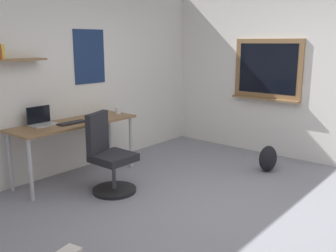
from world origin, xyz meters
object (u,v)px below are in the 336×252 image
computer_mouse (90,119)px  coffee_mug (118,111)px  keyboard (72,123)px  desk (75,127)px  backpack (268,158)px  office_chair (109,158)px  laptop (42,121)px

computer_mouse → coffee_mug: 0.54m
keyboard → desk: bearing=40.2°
coffee_mug → backpack: 2.20m
desk → coffee_mug: bearing=-1.6°
coffee_mug → backpack: coffee_mug is taller
office_chair → coffee_mug: 1.08m
backpack → coffee_mug: bearing=122.2°
laptop → computer_mouse: 0.61m
keyboard → coffee_mug: 0.82m
laptop → keyboard: bearing=-35.6°
computer_mouse → desk: bearing=160.2°
office_chair → keyboard: bearing=94.8°
desk → computer_mouse: bearing=-19.8°
laptop → computer_mouse: bearing=-20.1°
keyboard → backpack: 2.67m
coffee_mug → laptop: bearing=171.9°
backpack → laptop: bearing=139.0°
office_chair → computer_mouse: bearing=69.3°
office_chair → coffee_mug: (0.77, 0.66, 0.39)m
coffee_mug → keyboard: bearing=-176.5°
desk → computer_mouse: (0.20, -0.07, 0.09)m
desk → keyboard: (-0.08, -0.07, 0.08)m
keyboard → backpack: size_ratio=1.04×
keyboard → computer_mouse: (0.28, 0.00, 0.01)m
office_chair → backpack: 2.22m
desk → backpack: desk is taller
desk → backpack: (1.86, -1.81, -0.50)m
computer_mouse → backpack: 2.48m
computer_mouse → coffee_mug: coffee_mug is taller
computer_mouse → coffee_mug: bearing=5.3°
desk → office_chair: 0.73m
laptop → backpack: (2.24, -1.95, -0.63)m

